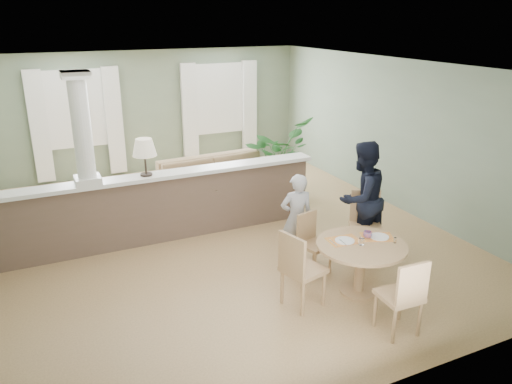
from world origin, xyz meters
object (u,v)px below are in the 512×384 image
chair_far_boy (312,240)px  chair_far_man (365,222)px  chair_side (299,267)px  houseplant (278,156)px  dining_table (361,254)px  child_person (297,218)px  chair_near (404,294)px  man_person (361,198)px  sofa (218,179)px

chair_far_boy → chair_far_man: chair_far_man is taller
chair_side → houseplant: bearing=-38.7°
dining_table → chair_far_man: size_ratio=1.14×
chair_far_boy → child_person: 0.42m
chair_far_man → chair_near: (-0.82, -1.78, -0.03)m
chair_side → child_person: 1.27m
chair_near → dining_table: bearing=-95.4°
chair_near → chair_side: 1.25m
houseplant → chair_near: (-0.99, -4.87, -0.23)m
houseplant → dining_table: bearing=-102.3°
chair_side → man_person: (1.60, 0.95, 0.31)m
chair_near → chair_side: bearing=-50.3°
dining_table → chair_side: 0.89m
dining_table → chair_side: bearing=177.7°
sofa → houseplant: (1.25, -0.11, 0.35)m
chair_far_man → man_person: bearing=109.4°
chair_near → sofa: bearing=-84.5°
houseplant → chair_side: 4.25m
chair_side → man_person: size_ratio=0.58×
dining_table → chair_near: 0.97m
chair_side → man_person: bearing=-73.8°
chair_near → man_person: man_person is taller
chair_far_man → chair_far_boy: bearing=-150.1°
man_person → child_person: bearing=-21.2°
houseplant → chair_far_man: size_ratio=1.49×
dining_table → man_person: 1.25m
houseplant → sofa: bearing=174.9°
chair_near → chair_side: chair_side is taller
chair_far_man → child_person: bearing=-170.9°
chair_side → child_person: (0.60, 1.11, 0.11)m
chair_near → child_person: 2.12m
dining_table → chair_near: (-0.13, -0.96, -0.03)m
dining_table → chair_far_boy: size_ratio=1.35×
chair_far_man → chair_side: (-1.57, -0.79, -0.00)m
chair_far_man → child_person: 1.04m
sofa → chair_far_man: chair_far_man is taller
dining_table → houseplant: bearing=77.7°
chair_near → child_person: size_ratio=0.72×
sofa → dining_table: bearing=-88.1°
chair_far_boy → chair_near: (0.12, -1.74, 0.06)m
chair_far_man → man_person: (0.02, 0.16, 0.31)m
man_person → houseplant: bearing=-104.8°
houseplant → chair_far_boy: 3.33m
chair_far_man → child_person: child_person is taller
chair_near → man_person: (0.84, 1.94, 0.34)m
dining_table → chair_near: size_ratio=1.21×
sofa → dining_table: (0.40, -4.02, 0.15)m
chair_far_man → chair_near: chair_far_man is taller
dining_table → chair_far_boy: 0.83m
chair_side → chair_near: bearing=-157.3°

